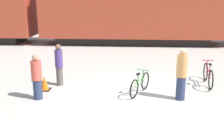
% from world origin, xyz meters
% --- Properties ---
extents(ground_plane, '(80.00, 80.00, 0.00)m').
position_xyz_m(ground_plane, '(0.00, 0.00, 0.00)').
color(ground_plane, '#A8A399').
extents(freight_train, '(40.11, 2.92, 5.10)m').
position_xyz_m(freight_train, '(0.00, 10.56, 2.67)').
color(freight_train, black).
rests_on(freight_train, ground_plane).
extents(rail_near, '(52.11, 0.07, 0.01)m').
position_xyz_m(rail_near, '(0.00, 9.84, 0.01)').
color(rail_near, '#4C4238').
rests_on(rail_near, ground_plane).
extents(rail_far, '(52.11, 0.07, 0.01)m').
position_xyz_m(rail_far, '(0.00, 11.27, 0.01)').
color(rail_far, '#4C4238').
rests_on(rail_far, ground_plane).
extents(bicycle_green, '(0.78, 1.52, 0.84)m').
position_xyz_m(bicycle_green, '(0.19, 0.54, 0.36)').
color(bicycle_green, black).
rests_on(bicycle_green, ground_plane).
extents(bicycle_maroon, '(0.46, 1.86, 0.95)m').
position_xyz_m(bicycle_maroon, '(2.93, 1.67, 0.40)').
color(bicycle_maroon, black).
rests_on(bicycle_maroon, ground_plane).
extents(person_in_red, '(0.36, 0.36, 1.57)m').
position_xyz_m(person_in_red, '(-3.35, -0.17, 0.78)').
color(person_in_red, '#283351').
rests_on(person_in_red, ground_plane).
extents(person_in_purple, '(0.31, 0.31, 1.65)m').
position_xyz_m(person_in_purple, '(-2.95, 1.27, 0.84)').
color(person_in_purple, '#514C47').
rests_on(person_in_purple, ground_plane).
extents(person_in_tan, '(0.37, 0.37, 1.79)m').
position_xyz_m(person_in_tan, '(1.55, 0.08, 0.89)').
color(person_in_tan, '#283351').
rests_on(person_in_tan, ground_plane).
extents(traffic_cone, '(0.40, 0.40, 0.55)m').
position_xyz_m(traffic_cone, '(-3.39, 0.69, 0.25)').
color(traffic_cone, black).
rests_on(traffic_cone, ground_plane).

